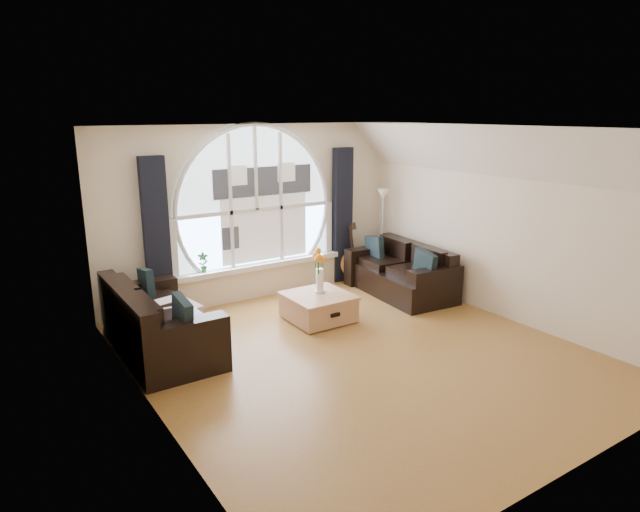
{
  "coord_description": "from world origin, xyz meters",
  "views": [
    {
      "loc": [
        -3.84,
        -4.92,
        2.88
      ],
      "look_at": [
        0.0,
        0.9,
        1.05
      ],
      "focal_mm": 30.99,
      "sensor_mm": 36.0,
      "label": 1
    }
  ],
  "objects": [
    {
      "name": "floor_lamp",
      "position": [
        2.2,
        2.28,
        0.8
      ],
      "size": [
        0.24,
        0.24,
        1.6
      ],
      "primitive_type": "cube",
      "color": "#B2B2B2",
      "rests_on": "ground"
    },
    {
      "name": "throw_blanket",
      "position": [
        -1.8,
        1.51,
        0.5
      ],
      "size": [
        0.67,
        0.67,
        0.1
      ],
      "primitive_type": "cube",
      "rotation": [
        0.0,
        0.0,
        0.25
      ],
      "color": "silver",
      "rests_on": "sofa_left"
    },
    {
      "name": "window_sill",
      "position": [
        0.0,
        2.65,
        0.51
      ],
      "size": [
        2.9,
        0.22,
        0.08
      ],
      "primitive_type": "cube",
      "color": "white",
      "rests_on": "wall_back"
    },
    {
      "name": "potted_plant",
      "position": [
        -0.93,
        2.65,
        0.7
      ],
      "size": [
        0.18,
        0.14,
        0.31
      ],
      "primitive_type": "imported",
      "rotation": [
        0.0,
        0.0,
        -0.23
      ],
      "color": "#1E6023",
      "rests_on": "window_sill"
    },
    {
      "name": "neighbor_house",
      "position": [
        0.15,
        2.71,
        1.5
      ],
      "size": [
        1.7,
        0.02,
        1.5
      ],
      "primitive_type": "cube",
      "color": "silver",
      "rests_on": "wall_back"
    },
    {
      "name": "attic_slope",
      "position": [
        2.2,
        0.0,
        2.35
      ],
      "size": [
        0.92,
        5.5,
        0.72
      ],
      "primitive_type": "cube",
      "color": "silver",
      "rests_on": "ground"
    },
    {
      "name": "sofa_right",
      "position": [
        1.94,
        1.5,
        0.4
      ],
      "size": [
        1.06,
        1.88,
        0.8
      ],
      "primitive_type": "cube",
      "rotation": [
        0.0,
        0.0,
        -0.09
      ],
      "color": "black",
      "rests_on": "ground"
    },
    {
      "name": "coffee_chest",
      "position": [
        0.2,
        1.25,
        0.21
      ],
      "size": [
        0.87,
        0.87,
        0.42
      ],
      "primitive_type": "cube",
      "rotation": [
        0.0,
        0.0,
        -0.01
      ],
      "color": "#B67D53",
      "rests_on": "ground"
    },
    {
      "name": "sofa_left",
      "position": [
        -1.99,
        1.43,
        0.4
      ],
      "size": [
        0.98,
        1.96,
        0.87
      ],
      "primitive_type": "cube",
      "rotation": [
        0.0,
        0.0,
        0.0
      ],
      "color": "black",
      "rests_on": "ground"
    },
    {
      "name": "curtain_right",
      "position": [
        1.6,
        2.63,
        1.15
      ],
      "size": [
        0.35,
        0.12,
        2.3
      ],
      "primitive_type": "cube",
      "color": "black",
      "rests_on": "ground"
    },
    {
      "name": "wall_left",
      "position": [
        -2.5,
        0.0,
        1.35
      ],
      "size": [
        0.01,
        5.5,
        2.7
      ],
      "primitive_type": "cube",
      "color": "beige",
      "rests_on": "ground"
    },
    {
      "name": "curtain_left",
      "position": [
        -1.6,
        2.63,
        1.15
      ],
      "size": [
        0.35,
        0.12,
        2.3
      ],
      "primitive_type": "cube",
      "color": "black",
      "rests_on": "ground"
    },
    {
      "name": "arched_window",
      "position": [
        0.0,
        2.72,
        1.62
      ],
      "size": [
        2.6,
        0.06,
        2.15
      ],
      "primitive_type": "cube",
      "color": "silver",
      "rests_on": "wall_back"
    },
    {
      "name": "wall_back",
      "position": [
        0.0,
        2.75,
        1.35
      ],
      "size": [
        5.0,
        0.01,
        2.7
      ],
      "primitive_type": "cube",
      "color": "beige",
      "rests_on": "ground"
    },
    {
      "name": "wall_front",
      "position": [
        0.0,
        -2.75,
        1.35
      ],
      "size": [
        5.0,
        0.01,
        2.7
      ],
      "primitive_type": "cube",
      "color": "beige",
      "rests_on": "ground"
    },
    {
      "name": "wall_right",
      "position": [
        2.5,
        0.0,
        1.35
      ],
      "size": [
        0.01,
        5.5,
        2.7
      ],
      "primitive_type": "cube",
      "color": "beige",
      "rests_on": "ground"
    },
    {
      "name": "vase_flowers",
      "position": [
        0.28,
        1.33,
        0.77
      ],
      "size": [
        0.24,
        0.24,
        0.7
      ],
      "primitive_type": "cube",
      "color": "white",
      "rests_on": "coffee_chest"
    },
    {
      "name": "window_frame",
      "position": [
        0.0,
        2.69,
        1.62
      ],
      "size": [
        2.76,
        0.08,
        2.15
      ],
      "primitive_type": "cube",
      "color": "white",
      "rests_on": "wall_back"
    },
    {
      "name": "ground",
      "position": [
        0.0,
        0.0,
        0.0
      ],
      "size": [
        5.0,
        5.5,
        0.01
      ],
      "primitive_type": "cube",
      "color": "brown",
      "rests_on": "ground"
    },
    {
      "name": "ceiling",
      "position": [
        0.0,
        0.0,
        2.7
      ],
      "size": [
        5.0,
        5.5,
        0.01
      ],
      "primitive_type": "cube",
      "color": "silver",
      "rests_on": "ground"
    },
    {
      "name": "guitar",
      "position": [
        1.69,
        2.52,
        0.53
      ],
      "size": [
        0.37,
        0.26,
        1.06
      ],
      "primitive_type": "cube",
      "rotation": [
        0.0,
        0.0,
        -0.04
      ],
      "color": "#97642A",
      "rests_on": "ground"
    }
  ]
}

